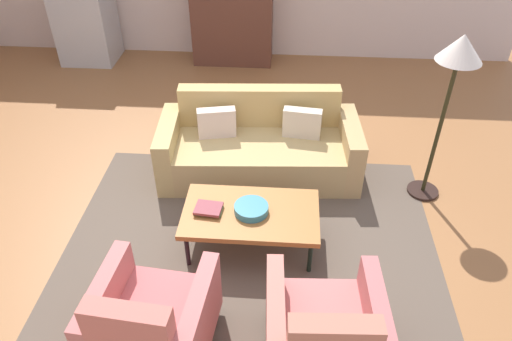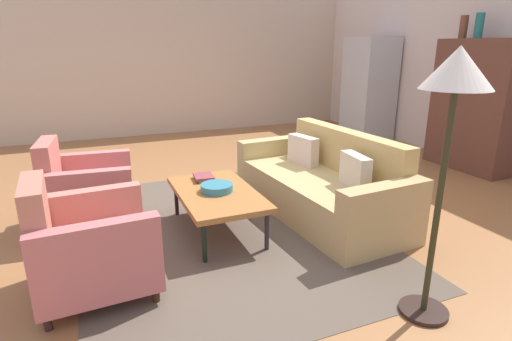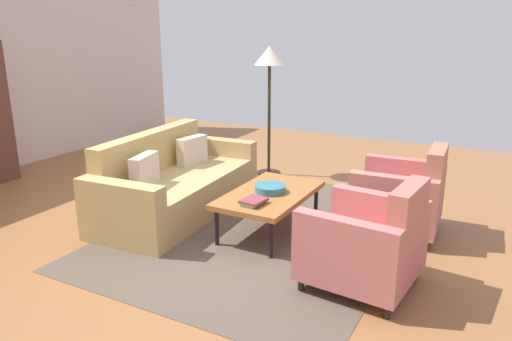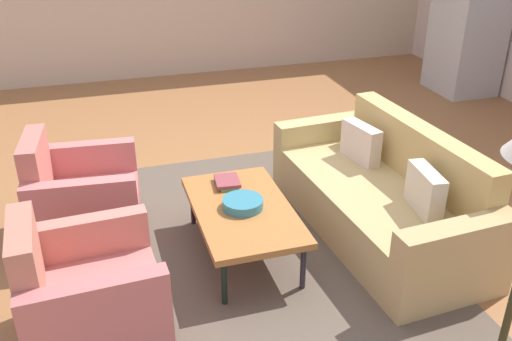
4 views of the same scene
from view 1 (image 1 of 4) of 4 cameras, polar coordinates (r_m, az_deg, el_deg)
ground_plane at (r=4.90m, az=-6.08°, el=-4.48°), size 10.22×10.22×0.00m
area_rug at (r=4.54m, az=-0.55°, el=-8.26°), size 3.40×2.60×0.01m
couch at (r=5.23m, az=0.38°, el=2.86°), size 2.16×1.04×0.86m
coffee_table at (r=4.25m, az=-0.63°, el=-5.28°), size 1.20×0.70×0.41m
armchair_left at (r=3.61m, az=-12.37°, el=-17.60°), size 0.87×0.87×0.88m
armchair_right at (r=3.51m, az=8.13°, el=-19.01°), size 0.84×0.84×0.88m
fruit_bowl at (r=4.20m, az=-0.57°, el=-4.57°), size 0.30×0.30×0.07m
book_stack at (r=4.23m, az=-5.66°, el=-4.59°), size 0.25×0.21×0.05m
cabinet at (r=7.54m, az=-2.86°, el=19.15°), size 1.20×0.51×1.80m
refrigerator at (r=8.02m, az=-20.02°, el=18.40°), size 0.80×0.73×1.85m
floor_lamp at (r=4.63m, az=22.74°, el=11.51°), size 0.40×0.40×1.72m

